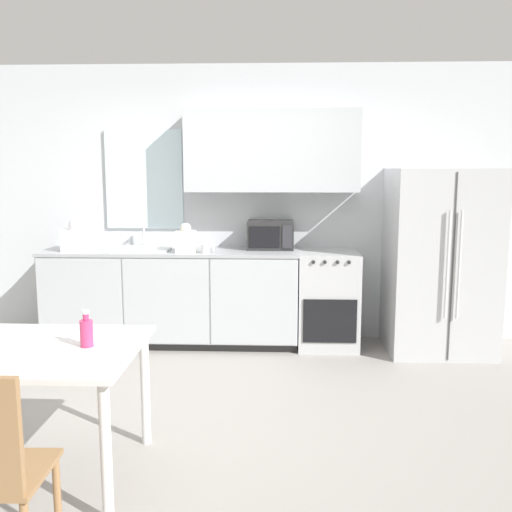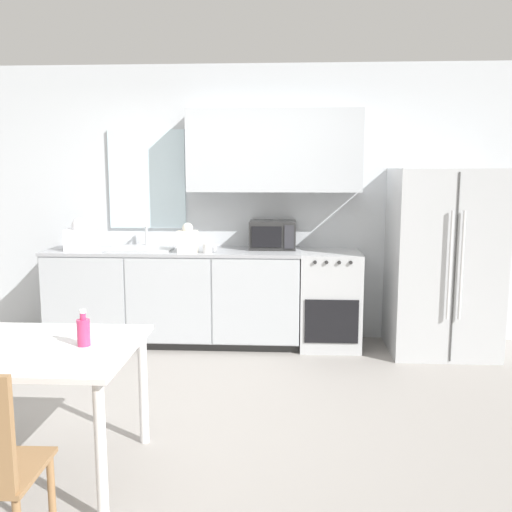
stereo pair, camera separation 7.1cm
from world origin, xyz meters
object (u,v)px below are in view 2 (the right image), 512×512
object	(u,v)px
coffee_mug	(208,248)
microwave	(273,235)
refrigerator	(442,262)
drink_bottle	(84,331)
oven_range	(330,299)
dining_table	(36,364)

from	to	relation	value
coffee_mug	microwave	bearing A→B (deg)	27.31
refrigerator	coffee_mug	bearing A→B (deg)	-177.31
microwave	drink_bottle	distance (m)	2.72
drink_bottle	oven_range	bearing A→B (deg)	58.03
drink_bottle	dining_table	bearing A→B (deg)	-173.61
microwave	drink_bottle	bearing A→B (deg)	-110.76
oven_range	microwave	world-z (taller)	microwave
microwave	coffee_mug	distance (m)	0.66
coffee_mug	oven_range	bearing A→B (deg)	9.60
microwave	coffee_mug	xyz separation A→B (m)	(-0.58, -0.30, -0.09)
refrigerator	drink_bottle	world-z (taller)	refrigerator
refrigerator	microwave	xyz separation A→B (m)	(-1.57, 0.20, 0.21)
microwave	oven_range	bearing A→B (deg)	-11.26
refrigerator	coffee_mug	size ratio (longest dim) A/B	13.90
oven_range	dining_table	size ratio (longest dim) A/B	0.84
refrigerator	dining_table	size ratio (longest dim) A/B	1.56
refrigerator	microwave	world-z (taller)	refrigerator
coffee_mug	drink_bottle	xyz separation A→B (m)	(-0.37, -2.23, -0.15)
microwave	drink_bottle	xyz separation A→B (m)	(-0.96, -2.53, -0.24)
oven_range	coffee_mug	size ratio (longest dim) A/B	7.50
microwave	coffee_mug	size ratio (longest dim) A/B	3.61
microwave	coffee_mug	world-z (taller)	microwave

